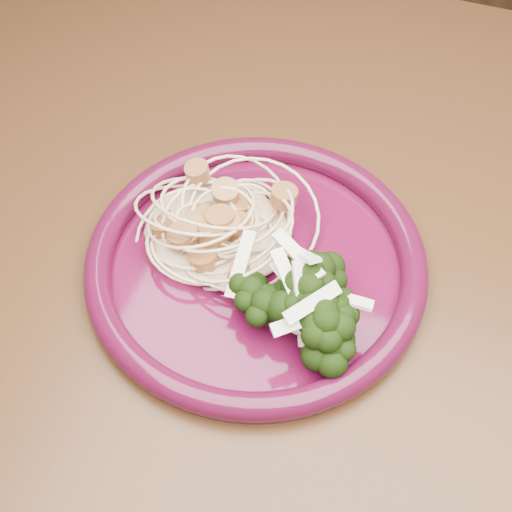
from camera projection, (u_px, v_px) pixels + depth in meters
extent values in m
plane|color=#55371D|center=(254.00, 488.00, 1.26)|extent=(3.50, 3.50, 0.00)
cube|color=#472814|center=(253.00, 227.00, 0.67)|extent=(1.20, 0.80, 0.04)
cylinder|color=#472814|center=(30.00, 138.00, 1.28)|extent=(0.06, 0.06, 0.71)
cylinder|color=#460824|center=(256.00, 268.00, 0.62)|extent=(0.38, 0.38, 0.01)
torus|color=#460C26|center=(256.00, 261.00, 0.61)|extent=(0.39, 0.39, 0.02)
ellipsoid|color=beige|center=(218.00, 226.00, 0.62)|extent=(0.17, 0.16, 0.03)
ellipsoid|color=black|center=(307.00, 286.00, 0.57)|extent=(0.14, 0.17, 0.05)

